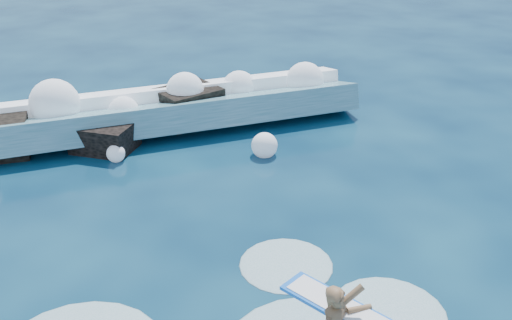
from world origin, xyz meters
The scene contains 4 objects.
ground centered at (0.00, 0.00, 0.00)m, with size 200.00×200.00×0.00m, color #071F39.
breaking_wave centered at (-1.65, 7.47, 0.49)m, with size 16.21×2.61×1.40m.
rock_cluster centered at (-1.70, 7.21, 0.40)m, with size 7.90×3.14×1.25m.
wave_spray centered at (-1.22, 7.49, 0.90)m, with size 15.15×4.29×1.84m.
Camera 1 is at (-2.39, -8.54, 6.64)m, focal length 40.00 mm.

